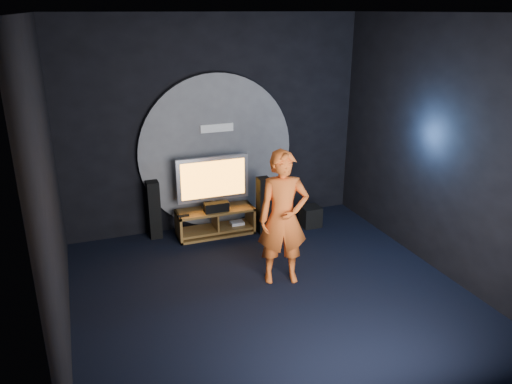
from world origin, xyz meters
The scene contains 15 objects.
floor centered at (0.00, 0.00, 0.00)m, with size 5.00×5.00×0.00m, color black.
back_wall centered at (0.00, 2.50, 1.75)m, with size 5.00×0.04×3.50m, color black.
front_wall centered at (0.00, -2.50, 1.75)m, with size 5.00×0.04×3.50m, color black.
left_wall centered at (-2.50, 0.00, 1.75)m, with size 0.04×5.00×3.50m, color black.
right_wall centered at (2.50, 0.00, 1.75)m, with size 0.04×5.00×3.50m, color black.
ceiling centered at (0.00, 0.00, 3.50)m, with size 5.00×5.00×0.01m, color black.
wall_disc_panel centered at (0.00, 2.44, 1.30)m, with size 2.60×0.11×2.60m.
media_console centered at (-0.16, 2.05, 0.20)m, with size 1.27×0.45×0.45m.
tv centered at (-0.17, 2.12, 0.93)m, with size 1.19×0.22×0.88m.
center_speaker centered at (-0.17, 1.95, 0.53)m, with size 0.40×0.15×0.15m, color black.
remote centered at (-0.72, 1.93, 0.46)m, with size 0.18×0.05×0.02m, color black.
tower_speaker_left centered at (-1.12, 2.30, 0.48)m, with size 0.19×0.21×0.96m, color black.
tower_speaker_right centered at (0.61, 1.85, 0.48)m, with size 0.19×0.21×0.96m, color black.
subwoofer centered at (1.47, 1.82, 0.18)m, with size 0.32×0.32×0.35m, color black.
player centered at (0.28, 0.30, 0.93)m, with size 0.68×0.44×1.85m, color #D4551C.
Camera 1 is at (-2.18, -5.29, 3.54)m, focal length 35.00 mm.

